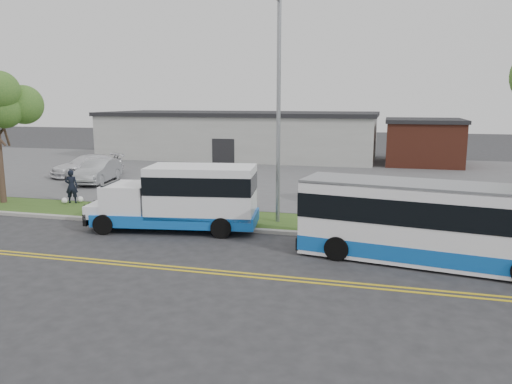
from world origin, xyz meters
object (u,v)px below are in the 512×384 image
(parked_car_a, at_px, (98,171))
(streetlight_near, at_px, (278,105))
(pedestrian, at_px, (72,186))
(parked_car_b, at_px, (87,166))
(shuttle_bus, at_px, (185,196))
(transit_bus, at_px, (448,225))

(parked_car_a, bearing_deg, streetlight_near, -38.10)
(pedestrian, distance_m, parked_car_b, 9.82)
(shuttle_bus, height_order, transit_bus, shuttle_bus)
(pedestrian, bearing_deg, streetlight_near, 153.84)
(parked_car_a, xyz_separation_m, parked_car_b, (-2.44, 2.45, -0.02))
(streetlight_near, height_order, transit_bus, streetlight_near)
(streetlight_near, height_order, parked_car_b, streetlight_near)
(streetlight_near, distance_m, shuttle_bus, 5.54)
(pedestrian, relative_size, parked_car_a, 0.38)
(streetlight_near, relative_size, parked_car_a, 2.04)
(streetlight_near, height_order, shuttle_bus, streetlight_near)
(pedestrian, bearing_deg, parked_car_b, -80.90)
(streetlight_near, bearing_deg, parked_car_a, 151.49)
(pedestrian, bearing_deg, transit_bus, 143.85)
(pedestrian, height_order, parked_car_a, pedestrian)
(parked_car_a, bearing_deg, shuttle_bus, -52.57)
(shuttle_bus, xyz_separation_m, parked_car_b, (-12.57, 11.89, -0.63))
(streetlight_near, height_order, pedestrian, streetlight_near)
(parked_car_b, bearing_deg, pedestrian, -28.86)
(shuttle_bus, height_order, parked_car_b, shuttle_bus)
(streetlight_near, distance_m, transit_bus, 8.69)
(shuttle_bus, distance_m, pedestrian, 8.51)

